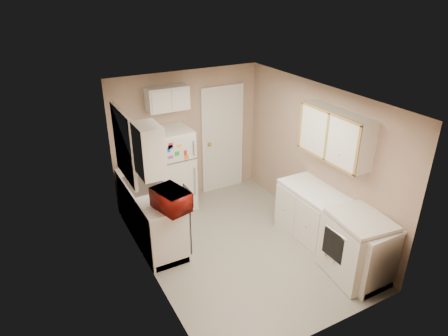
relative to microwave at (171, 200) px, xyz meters
name	(u,v)px	position (x,y,z in m)	size (l,w,h in m)	color
floor	(239,246)	(1.02, -0.14, -1.05)	(3.80, 3.80, 0.00)	#A8A496
ceiling	(242,96)	(1.02, -0.14, 1.35)	(3.80, 3.80, 0.00)	white
wall_left	(147,201)	(-0.38, -0.14, 0.15)	(3.80, 3.80, 0.00)	tan
wall_right	(316,159)	(2.42, -0.14, 0.15)	(3.80, 3.80, 0.00)	tan
wall_back	(188,136)	(1.02, 1.76, 0.15)	(2.80, 2.80, 0.00)	tan
wall_front	(331,249)	(1.02, -2.04, 0.15)	(2.80, 2.80, 0.00)	tan
left_counter	(151,212)	(-0.08, 0.76, -0.60)	(0.60, 1.80, 0.90)	silver
dishwasher	(183,224)	(0.21, 0.16, -0.56)	(0.03, 0.58, 0.72)	black
sink	(146,186)	(-0.08, 0.91, -0.19)	(0.54, 0.74, 0.16)	gray
microwave	(171,200)	(0.00, 0.00, 0.00)	(0.30, 0.54, 0.36)	maroon
soap_bottle	(134,168)	(-0.12, 1.34, -0.05)	(0.08, 0.08, 0.19)	white
window_blinds	(124,145)	(-0.34, 0.91, 0.55)	(0.10, 0.98, 1.08)	silver
upper_cabinet_left	(149,150)	(-0.23, 0.08, 0.75)	(0.30, 0.45, 0.70)	silver
refrigerator	(174,170)	(0.60, 1.45, -0.30)	(0.62, 0.60, 1.50)	silver
cabinet_over_fridge	(167,98)	(0.62, 1.61, 0.95)	(0.70, 0.30, 0.40)	silver
interior_door	(222,140)	(1.72, 1.72, -0.03)	(0.86, 0.06, 2.08)	silver
right_counter	(331,229)	(2.12, -0.94, -0.60)	(0.60, 2.00, 0.90)	silver
stove	(357,247)	(2.09, -1.48, -0.56)	(0.65, 0.80, 0.97)	silver
upper_cabinet_right	(335,135)	(2.27, -0.64, 0.75)	(0.30, 1.20, 0.70)	silver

